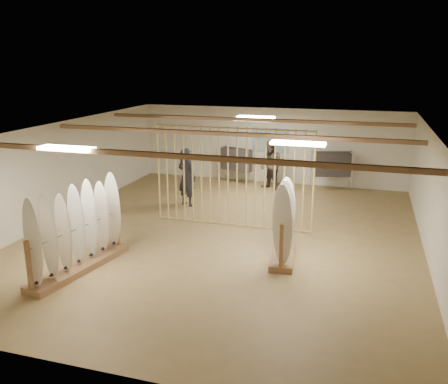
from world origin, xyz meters
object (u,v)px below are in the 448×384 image
(shopper_a, at_px, (187,173))
(rack_left, at_px, (78,242))
(clothing_rack_b, at_px, (332,164))
(shopper_b, at_px, (271,162))
(clothing_rack_a, at_px, (236,160))
(rack_right, at_px, (284,233))

(shopper_a, bearing_deg, rack_left, 106.74)
(rack_left, bearing_deg, clothing_rack_b, 70.16)
(shopper_b, bearing_deg, clothing_rack_a, -164.45)
(rack_left, distance_m, shopper_a, 5.30)
(clothing_rack_b, bearing_deg, shopper_b, 178.22)
(rack_right, xyz_separation_m, shopper_a, (-3.70, 3.36, 0.41))
(rack_right, relative_size, shopper_a, 0.90)
(clothing_rack_a, bearing_deg, clothing_rack_b, 20.03)
(shopper_a, bearing_deg, rack_right, 159.99)
(rack_right, relative_size, clothing_rack_b, 1.29)
(rack_right, distance_m, clothing_rack_b, 6.50)
(rack_right, bearing_deg, shopper_a, 131.72)
(clothing_rack_a, bearing_deg, shopper_a, -83.93)
(clothing_rack_a, xyz_separation_m, shopper_a, (-0.78, -3.11, 0.13))
(rack_right, distance_m, shopper_b, 6.15)
(rack_right, bearing_deg, clothing_rack_b, 78.98)
(rack_left, relative_size, clothing_rack_b, 1.92)
(clothing_rack_b, bearing_deg, rack_left, -135.47)
(clothing_rack_a, relative_size, clothing_rack_b, 0.96)
(rack_left, distance_m, clothing_rack_a, 8.48)
(shopper_a, bearing_deg, shopper_b, -107.92)
(clothing_rack_a, bearing_deg, shopper_b, -0.11)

